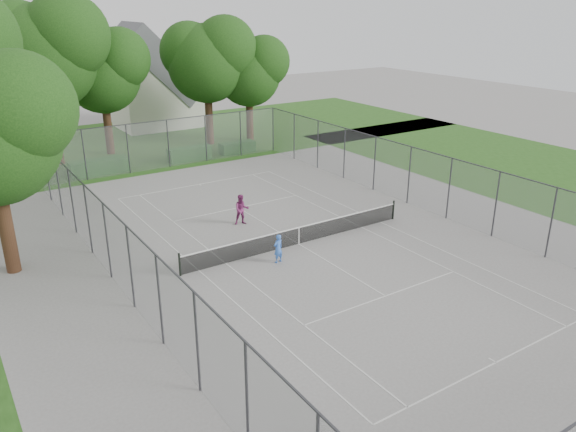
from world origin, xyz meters
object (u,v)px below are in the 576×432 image
woman_player (242,210)px  house (158,85)px  tennis_net (299,235)px  girl_player (278,249)px

woman_player → house: bearing=95.2°
tennis_net → girl_player: 2.33m
tennis_net → woman_player: size_ratio=7.61×
tennis_net → girl_player: girl_player is taller
house → girl_player: (-6.89, -32.66, -3.24)m
house → woman_player: (-5.97, -27.48, -3.09)m
tennis_net → girl_player: bearing=-148.9°
house → girl_player: house is taller
house → woman_player: bearing=-102.3°
girl_player → woman_player: 5.27m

